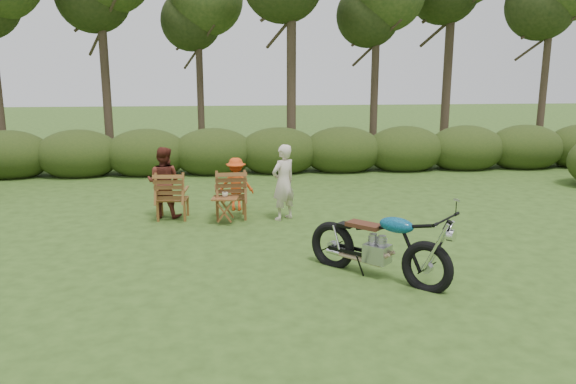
{
  "coord_description": "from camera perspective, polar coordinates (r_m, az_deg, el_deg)",
  "views": [
    {
      "loc": [
        -1.45,
        -8.12,
        3.19
      ],
      "look_at": [
        -0.41,
        2.08,
        0.9
      ],
      "focal_mm": 35.0,
      "sensor_mm": 36.0,
      "label": 1
    }
  ],
  "objects": [
    {
      "name": "child",
      "position": [
        12.86,
        -5.23,
        -1.82
      ],
      "size": [
        0.83,
        0.55,
        1.2
      ],
      "primitive_type": "imported",
      "rotation": [
        0.0,
        0.0,
        3.0
      ],
      "color": "#D74614",
      "rests_on": "ground"
    },
    {
      "name": "adult_a",
      "position": [
        12.03,
        -0.46,
        -2.79
      ],
      "size": [
        0.7,
        0.66,
        1.61
      ],
      "primitive_type": "imported",
      "rotation": [
        0.0,
        0.0,
        3.78
      ],
      "color": "beige",
      "rests_on": "ground"
    },
    {
      "name": "ground",
      "position": [
        8.84,
        4.07,
        -8.58
      ],
      "size": [
        80.0,
        80.0,
        0.0
      ],
      "primitive_type": "plane",
      "color": "#2C4517",
      "rests_on": "ground"
    },
    {
      "name": "adult_b",
      "position": [
        12.52,
        -12.35,
        -2.47
      ],
      "size": [
        0.87,
        0.76,
        1.53
      ],
      "primitive_type": "imported",
      "rotation": [
        0.0,
        0.0,
        2.87
      ],
      "color": "#562118",
      "rests_on": "ground"
    },
    {
      "name": "lawn_chair_right",
      "position": [
        12.2,
        -5.81,
        -2.62
      ],
      "size": [
        0.78,
        0.78,
        1.07
      ],
      "primitive_type": null,
      "rotation": [
        0.0,
        0.0,
        3.19
      ],
      "color": "#5E3017",
      "rests_on": "ground"
    },
    {
      "name": "motorcycle",
      "position": [
        8.94,
        8.96,
        -8.46
      ],
      "size": [
        2.28,
        2.26,
        1.33
      ],
      "primitive_type": null,
      "rotation": [
        0.0,
        0.0,
        -0.77
      ],
      "color": "#0E81B8",
      "rests_on": "ground"
    },
    {
      "name": "lawn_chair_left",
      "position": [
        12.33,
        -11.55,
        -2.66
      ],
      "size": [
        0.76,
        0.76,
        1.04
      ],
      "primitive_type": null,
      "rotation": [
        0.0,
        0.0,
        3.08
      ],
      "color": "brown",
      "rests_on": "ground"
    },
    {
      "name": "cup",
      "position": [
        11.66,
        -6.42,
        -0.24
      ],
      "size": [
        0.15,
        0.15,
        0.1
      ],
      "primitive_type": "imported",
      "rotation": [
        0.0,
        0.0,
        0.23
      ],
      "color": "beige",
      "rests_on": "side_table"
    },
    {
      "name": "tree_line",
      "position": [
        17.97,
        0.44,
        14.56
      ],
      "size": [
        22.52,
        11.62,
        8.14
      ],
      "color": "#37291E",
      "rests_on": "ground"
    },
    {
      "name": "side_table",
      "position": [
        11.7,
        -6.36,
        -1.88
      ],
      "size": [
        0.61,
        0.53,
        0.56
      ],
      "primitive_type": null,
      "rotation": [
        0.0,
        0.0,
        -0.14
      ],
      "color": "brown",
      "rests_on": "ground"
    }
  ]
}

